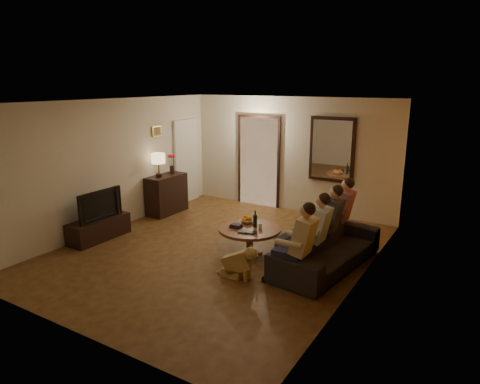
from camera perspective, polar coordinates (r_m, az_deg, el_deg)
The scene contains 33 objects.
floor at distance 7.69m, azimuth -3.10°, elevation -7.78°, with size 5.00×6.00×0.01m, color #492913.
ceiling at distance 7.13m, azimuth -3.39°, elevation 11.95°, with size 5.00×6.00×0.01m, color white.
back_wall at distance 9.87m, azimuth 6.68°, elevation 4.99°, with size 5.00×0.02×2.60m, color beige.
front_wall at distance 5.21m, azimuth -22.29°, elevation -4.68°, with size 5.00×0.02×2.60m, color beige.
left_wall at distance 8.93m, azimuth -16.62°, elevation 3.48°, with size 0.02×6.00×2.60m, color beige.
right_wall at distance 6.27m, azimuth 15.97°, elevation -0.99°, with size 0.02×6.00×2.60m, color beige.
orange_accent at distance 6.28m, azimuth 15.88°, elevation -0.97°, with size 0.01×6.00×2.60m, color orange.
kitchen_doorway at distance 10.25m, azimuth 2.52°, elevation 4.01°, with size 1.00×0.06×2.10m, color #FFE0A5.
door_trim at distance 10.24m, azimuth 2.49°, elevation 4.00°, with size 1.12×0.04×2.22m, color black.
fridge_glimpse at distance 10.17m, azimuth 3.76°, elevation 3.04°, with size 0.45×0.03×1.70m, color silver.
mirror_frame at distance 9.44m, azimuth 12.16°, elevation 5.56°, with size 1.00×0.05×1.40m, color black.
mirror_glass at distance 9.41m, azimuth 12.10°, elevation 5.53°, with size 0.86×0.02×1.26m, color white.
white_door at distance 10.60m, azimuth -7.18°, elevation 4.10°, with size 0.06×0.85×2.04m, color white.
framed_art at distance 9.74m, azimuth -11.06°, elevation 7.96°, with size 0.03×0.28×0.24m, color #B28C33.
art_canvas at distance 9.73m, azimuth -10.99°, elevation 7.96°, with size 0.01×0.22×0.18m, color brown.
dresser at distance 9.84m, azimuth -9.76°, elevation -0.29°, with size 0.45×0.99×0.88m, color black.
table_lamp at distance 9.52m, azimuth -10.81°, elevation 3.54°, with size 0.30×0.30×0.54m, color beige, non-canonical shape.
flower_vase at distance 9.86m, azimuth -9.09°, elevation 3.69°, with size 0.14×0.14×0.44m, color red, non-canonical shape.
tv_stand at distance 8.59m, azimuth -18.29°, elevation -4.67°, with size 0.45×1.21×0.40m, color black.
tv at distance 8.45m, azimuth -18.55°, elevation -1.57°, with size 0.13×0.98×0.56m, color black.
sofa at distance 7.08m, azimuth 11.53°, elevation -7.22°, with size 0.89×2.27×0.66m, color black.
person_a at distance 6.23m, azimuth 7.92°, elevation -7.46°, with size 0.60×0.40×1.20m, color tan, non-canonical shape.
person_b at distance 6.75m, azimuth 9.97°, elevation -5.79°, with size 0.60×0.40×1.20m, color tan, non-canonical shape.
person_c at distance 7.28m, azimuth 11.71°, elevation -4.35°, with size 0.60×0.40×1.20m, color tan, non-canonical shape.
person_d at distance 7.82m, azimuth 13.21°, elevation -3.10°, with size 0.60×0.40×1.20m, color tan, non-canonical shape.
dog at distance 6.56m, azimuth -0.32°, elevation -9.18°, with size 0.56×0.24×0.56m, color #A6874C, non-canonical shape.
coffee_table at distance 7.53m, azimuth 1.30°, elevation -6.44°, with size 1.08×1.08×0.45m, color brown.
bowl at distance 7.70m, azimuth 0.97°, elevation -3.91°, with size 0.26×0.26×0.06m, color white.
oranges at distance 7.68m, azimuth 0.97°, elevation -3.43°, with size 0.20×0.20×0.08m, color orange, non-canonical shape.
wine_bottle at distance 7.46m, azimuth 2.03°, elevation -3.55°, with size 0.07×0.07×0.31m, color black, non-canonical shape.
wine_glass at distance 7.39m, azimuth 2.72°, elevation -4.59°, with size 0.06×0.06×0.10m, color silver.
book_stack at distance 7.46m, azimuth -0.54°, elevation -4.50°, with size 0.20×0.15×0.07m, color black, non-canonical shape.
laptop at distance 7.17m, azimuth 0.88°, elevation -5.50°, with size 0.33×0.21×0.03m, color black.
Camera 1 is at (4.04, -5.86, 2.91)m, focal length 32.00 mm.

